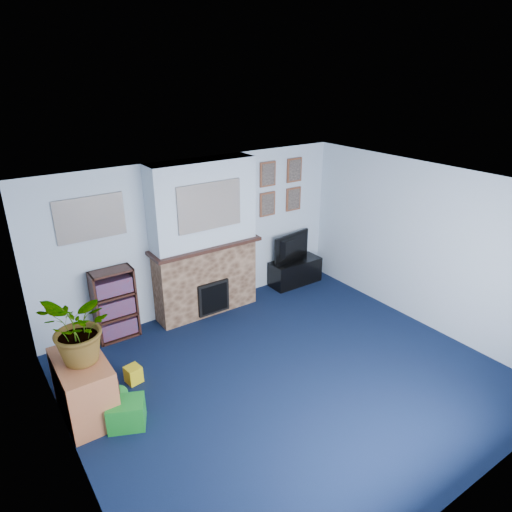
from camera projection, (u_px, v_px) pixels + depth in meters
floor at (287, 377)px, 5.74m from camera, size 5.00×4.50×0.01m
ceiling at (293, 190)px, 4.81m from camera, size 5.00×4.50×0.01m
wall_back at (198, 236)px, 6.98m from camera, size 5.00×0.04×2.40m
wall_front at (469, 400)px, 3.57m from camera, size 5.00×0.04×2.40m
wall_left at (64, 367)px, 3.96m from camera, size 0.04×4.50×2.40m
wall_right at (425, 247)px, 6.58m from camera, size 0.04×4.50×2.40m
chimney_breast at (204, 241)px, 6.83m from camera, size 1.72×0.50×2.40m
collage_main at (210, 206)px, 6.44m from camera, size 1.00×0.03×0.68m
collage_left at (90, 218)px, 5.93m from camera, size 0.90×0.03×0.58m
portrait_tl at (268, 174)px, 7.34m from camera, size 0.30×0.03×0.40m
portrait_tr at (294, 170)px, 7.63m from camera, size 0.30×0.03×0.40m
portrait_bl at (267, 204)px, 7.53m from camera, size 0.30×0.03×0.40m
portrait_br at (293, 199)px, 7.82m from camera, size 0.30×0.03×0.40m
tv_stand at (295, 271)px, 8.12m from camera, size 0.94×0.39×0.44m
television at (295, 247)px, 7.96m from camera, size 0.83×0.23×0.47m
bookshelf at (115, 306)px, 6.39m from camera, size 0.58×0.28×1.05m
sideboard at (84, 387)px, 5.01m from camera, size 0.50×0.90×0.70m
potted_plant at (80, 328)px, 4.70m from camera, size 0.81×0.88×0.83m
mantel_clock at (202, 241)px, 6.75m from camera, size 0.10×0.06×0.14m
mantel_candle at (227, 234)px, 6.97m from camera, size 0.04×0.04×0.14m
mantel_teddy at (172, 248)px, 6.50m from camera, size 0.14×0.14×0.14m
mantel_can at (242, 232)px, 7.12m from camera, size 0.06×0.06×0.13m
green_crate at (127, 414)px, 4.92m from camera, size 0.48×0.44×0.31m
toy_ball at (119, 395)px, 5.28m from camera, size 0.21×0.21×0.21m
toy_block at (133, 374)px, 5.61m from camera, size 0.20×0.20×0.22m
toy_tube at (85, 415)px, 5.01m from camera, size 0.33×0.15×0.19m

